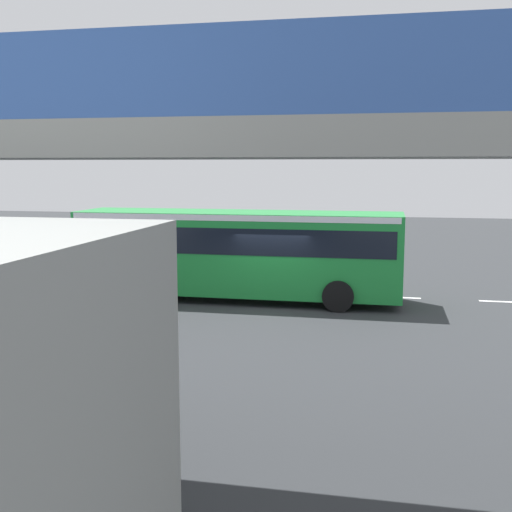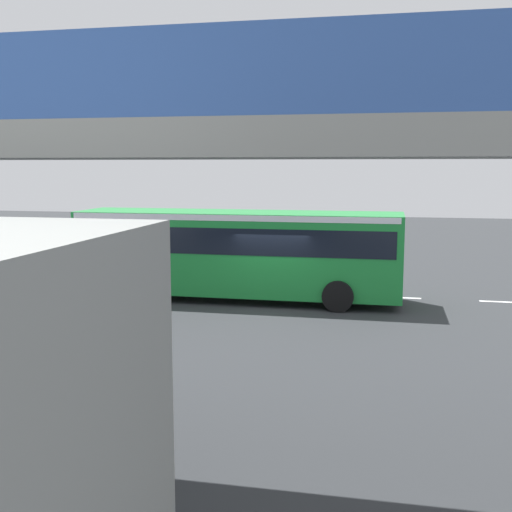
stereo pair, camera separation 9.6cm
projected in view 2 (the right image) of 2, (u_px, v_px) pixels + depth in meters
name	position (u px, v px, depth m)	size (l,w,h in m)	color
ground	(274.00, 305.00, 21.65)	(80.00, 80.00, 0.00)	#2D3033
city_bus	(238.00, 247.00, 22.43)	(11.54, 2.85, 3.15)	#1E8C38
traffic_sign	(141.00, 234.00, 26.84)	(0.08, 0.60, 2.80)	slate
lane_dash_leftmost	(509.00, 302.00, 22.17)	(2.00, 0.20, 0.01)	silver
lane_dash_left	(393.00, 297.00, 22.99)	(2.00, 0.20, 0.01)	silver
lane_dash_centre	(285.00, 293.00, 23.80)	(2.00, 0.20, 0.01)	silver
lane_dash_right	(184.00, 289.00, 24.62)	(2.00, 0.20, 0.01)	silver
lane_dash_rightmost	(89.00, 285.00, 25.44)	(2.00, 0.20, 0.01)	silver
pedestrian_overpass	(132.00, 163.00, 9.36)	(31.02, 2.60, 6.45)	gray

